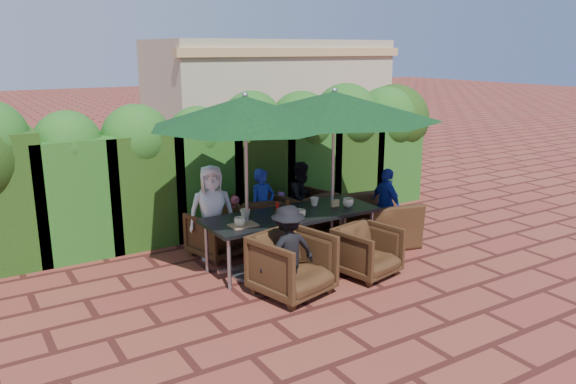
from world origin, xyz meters
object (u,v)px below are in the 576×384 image
umbrella_right (334,105)px  chair_far_right (303,213)px  chair_near_right (368,249)px  chair_far_mid (260,217)px  umbrella_left (245,112)px  chair_near_left (292,262)px  chair_far_left (218,231)px  dining_table (292,218)px  chair_end_right (381,213)px

umbrella_right → chair_far_right: 1.99m
chair_far_right → chair_near_right: size_ratio=1.14×
umbrella_right → chair_far_mid: size_ratio=3.64×
umbrella_left → umbrella_right: (1.42, 0.05, 0.00)m
chair_far_mid → chair_near_left: chair_near_left is taller
chair_far_mid → chair_far_right: bearing=-175.2°
chair_far_left → chair_near_left: bearing=82.0°
chair_far_right → chair_near_left: size_ratio=0.99×
dining_table → chair_near_right: dining_table is taller
chair_far_mid → chair_end_right: size_ratio=0.76×
chair_far_mid → chair_near_left: (-0.61, -1.93, 0.02)m
chair_far_right → chair_far_left: bearing=-13.6°
dining_table → umbrella_right: bearing=-1.0°
dining_table → chair_far_mid: bearing=86.5°
chair_far_right → dining_table: bearing=35.1°
chair_far_left → chair_near_right: chair_far_left is taller
umbrella_right → chair_far_right: umbrella_right is taller
chair_far_mid → chair_far_right: chair_far_right is taller
dining_table → chair_near_left: 1.06m
chair_far_left → chair_end_right: chair_end_right is taller
umbrella_right → chair_near_right: 2.04m
chair_end_right → chair_far_mid: bearing=71.6°
chair_near_left → chair_near_right: chair_near_left is taller
chair_near_left → chair_end_right: bearing=9.0°
umbrella_right → chair_far_mid: umbrella_right is taller
umbrella_left → umbrella_right: bearing=2.0°
umbrella_right → chair_far_left: size_ratio=3.96×
chair_far_left → chair_far_right: chair_far_right is taller
umbrella_left → chair_far_right: 2.50m
umbrella_left → umbrella_right: size_ratio=0.83×
dining_table → umbrella_left: size_ratio=1.02×
umbrella_right → chair_end_right: size_ratio=2.76×
umbrella_left → chair_near_right: size_ratio=3.30×
dining_table → chair_far_left: bearing=131.2°
chair_near_right → dining_table: bearing=113.7°
dining_table → chair_far_right: 1.17m
chair_far_left → chair_near_left: chair_near_left is taller
umbrella_left → chair_end_right: umbrella_left is taller
dining_table → chair_end_right: chair_end_right is taller
dining_table → chair_far_mid: 1.09m
chair_end_right → umbrella_right: bearing=107.3°
umbrella_left → dining_table: bearing=4.8°
chair_far_left → chair_end_right: bearing=147.1°
dining_table → chair_far_right: bearing=49.0°
umbrella_left → chair_near_left: 1.97m
umbrella_left → chair_end_right: size_ratio=2.28×
dining_table → chair_near_left: bearing=-121.9°
chair_near_right → chair_end_right: bearing=30.1°
chair_far_right → chair_end_right: 1.23m
chair_far_mid → chair_end_right: (1.62, -1.00, 0.06)m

